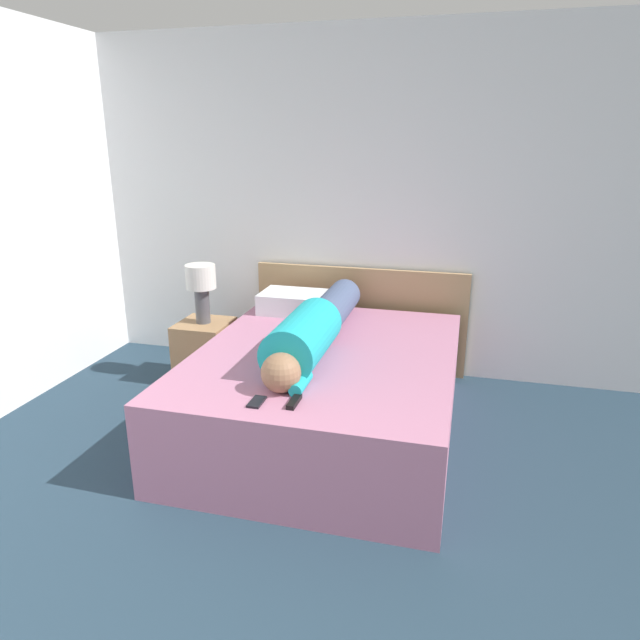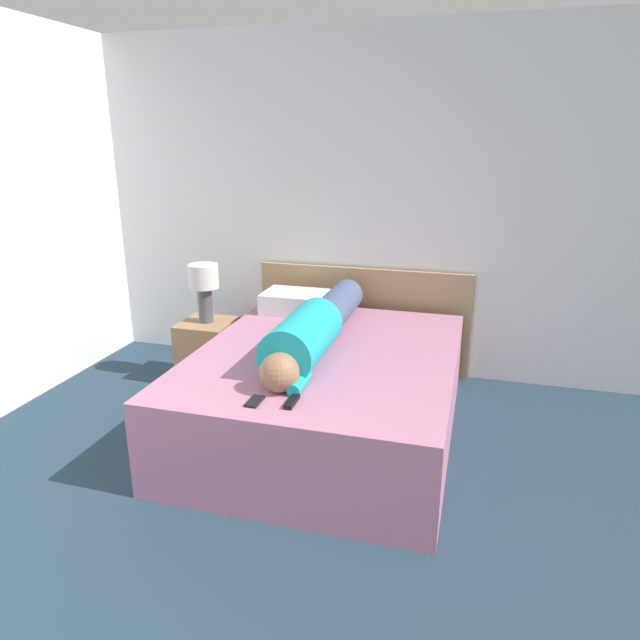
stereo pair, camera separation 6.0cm
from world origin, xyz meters
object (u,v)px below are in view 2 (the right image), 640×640
Objects in this scene: person_lying at (315,328)px; cell_phone at (255,401)px; tv_remote at (292,401)px; nightstand at (208,351)px; pillow_near_headboard at (306,303)px; table_lamp at (204,284)px; bed at (326,392)px.

cell_phone is (-0.08, -0.81, -0.13)m from person_lying.
tv_remote is (0.11, -0.77, -0.12)m from person_lying.
pillow_near_headboard reaches higher than nightstand.
table_lamp is at bearing 90.00° from nightstand.
tv_remote is (0.39, -1.50, -0.06)m from pillow_near_headboard.
cell_phone reaches higher than bed.
table_lamp is at bearing 152.66° from person_lying.
pillow_near_headboard reaches higher than bed.
person_lying is at bearing -68.70° from pillow_near_headboard.
person_lying is 12.78× the size of cell_phone.
person_lying is (-0.08, 0.02, 0.41)m from bed.
table_lamp reaches higher than bed.
nightstand is at bearing -90.00° from table_lamp.
pillow_near_headboard is (0.73, 0.20, -0.15)m from table_lamp.
pillow_near_headboard is at bearing 116.04° from bed.
table_lamp is 1.73m from tv_remote.
pillow_near_headboard is at bearing 104.65° from tv_remote.
pillow_near_headboard is at bearing 15.57° from nightstand.
cell_phone is at bearing -168.26° from tv_remote.
nightstand is 0.85m from pillow_near_headboard.
pillow_near_headboard is at bearing 15.57° from table_lamp.
bed is 13.08× the size of tv_remote.
cell_phone is (-0.16, -0.79, 0.28)m from bed.
bed is 1.18× the size of person_lying.
bed is 1.23m from nightstand.
cell_phone is (0.94, -1.33, 0.32)m from nightstand.
tv_remote is 1.15× the size of cell_phone.
nightstand is at bearing 152.66° from person_lying.
cell_phone is (-0.18, -0.04, -0.01)m from tv_remote.
person_lying reaches higher than cell_phone.
nightstand is 1.06× the size of table_lamp.
pillow_near_headboard is at bearing 97.69° from cell_phone.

